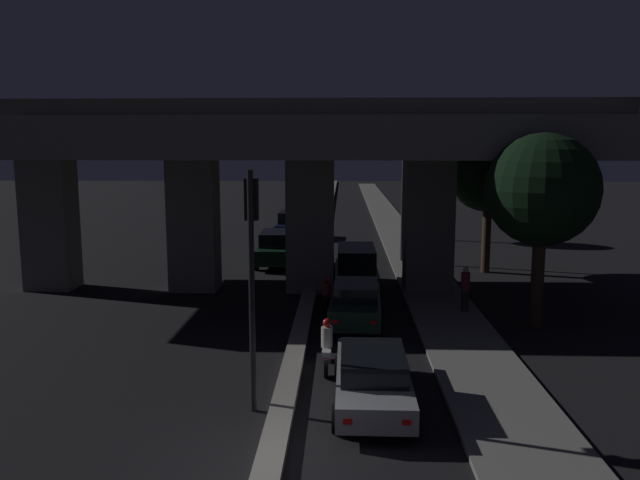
{
  "coord_description": "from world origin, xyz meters",
  "views": [
    {
      "loc": [
        1.4,
        -11.16,
        6.17
      ],
      "look_at": [
        0.23,
        19.85,
        1.49
      ],
      "focal_mm": 35.0,
      "sensor_mm": 36.0,
      "label": 1
    }
  ],
  "objects_px": {
    "car_dark_green_third": "(356,267)",
    "motorcycle_black_filtering_mid": "(327,297)",
    "car_dark_green_second": "(356,302)",
    "motorcycle_blue_filtering_far": "(330,269)",
    "car_dark_green_lead_oncoming": "(276,248)",
    "street_lamp": "(398,179)",
    "car_silver_lead": "(372,376)",
    "motorcycle_white_filtering_near": "(327,348)",
    "car_dark_blue_second_oncoming": "(292,224)",
    "traffic_light_left_of_median": "(252,250)",
    "pedestrian_on_sidewalk": "(465,289)"
  },
  "relations": [
    {
      "from": "car_silver_lead",
      "to": "motorcycle_black_filtering_mid",
      "type": "xyz_separation_m",
      "value": [
        -1.33,
        8.39,
        -0.13
      ]
    },
    {
      "from": "car_dark_green_third",
      "to": "motorcycle_blue_filtering_far",
      "type": "bearing_deg",
      "value": 44.63
    },
    {
      "from": "street_lamp",
      "to": "car_dark_green_second",
      "type": "relative_size",
      "value": 1.63
    },
    {
      "from": "motorcycle_black_filtering_mid",
      "to": "pedestrian_on_sidewalk",
      "type": "distance_m",
      "value": 5.13
    },
    {
      "from": "street_lamp",
      "to": "car_dark_green_third",
      "type": "relative_size",
      "value": 1.63
    },
    {
      "from": "traffic_light_left_of_median",
      "to": "motorcycle_black_filtering_mid",
      "type": "relative_size",
      "value": 3.03
    },
    {
      "from": "car_dark_green_second",
      "to": "motorcycle_blue_filtering_far",
      "type": "distance_m",
      "value": 6.89
    },
    {
      "from": "street_lamp",
      "to": "car_dark_blue_second_oncoming",
      "type": "xyz_separation_m",
      "value": [
        -6.34,
        9.08,
        -3.54
      ]
    },
    {
      "from": "motorcycle_black_filtering_mid",
      "to": "motorcycle_blue_filtering_far",
      "type": "height_order",
      "value": "motorcycle_blue_filtering_far"
    },
    {
      "from": "traffic_light_left_of_median",
      "to": "car_dark_green_lead_oncoming",
      "type": "relative_size",
      "value": 1.19
    },
    {
      "from": "car_silver_lead",
      "to": "car_dark_green_second",
      "type": "xyz_separation_m",
      "value": [
        -0.27,
        6.79,
        0.08
      ]
    },
    {
      "from": "traffic_light_left_of_median",
      "to": "car_dark_green_third",
      "type": "relative_size",
      "value": 1.23
    },
    {
      "from": "car_dark_blue_second_oncoming",
      "to": "car_dark_green_second",
      "type": "bearing_deg",
      "value": 12.29
    },
    {
      "from": "street_lamp",
      "to": "motorcycle_blue_filtering_far",
      "type": "xyz_separation_m",
      "value": [
        -3.45,
        -4.98,
        -3.82
      ]
    },
    {
      "from": "street_lamp",
      "to": "motorcycle_black_filtering_mid",
      "type": "bearing_deg",
      "value": -108.67
    },
    {
      "from": "traffic_light_left_of_median",
      "to": "motorcycle_white_filtering_near",
      "type": "distance_m",
      "value": 4.54
    },
    {
      "from": "motorcycle_white_filtering_near",
      "to": "motorcycle_blue_filtering_far",
      "type": "height_order",
      "value": "motorcycle_blue_filtering_far"
    },
    {
      "from": "motorcycle_white_filtering_near",
      "to": "car_silver_lead",
      "type": "bearing_deg",
      "value": -153.76
    },
    {
      "from": "motorcycle_blue_filtering_far",
      "to": "car_dark_green_lead_oncoming",
      "type": "bearing_deg",
      "value": 35.42
    },
    {
      "from": "car_dark_green_second",
      "to": "motorcycle_black_filtering_mid",
      "type": "height_order",
      "value": "car_dark_green_second"
    },
    {
      "from": "car_dark_green_second",
      "to": "car_dark_green_lead_oncoming",
      "type": "height_order",
      "value": "car_dark_green_lead_oncoming"
    },
    {
      "from": "motorcycle_black_filtering_mid",
      "to": "pedestrian_on_sidewalk",
      "type": "height_order",
      "value": "pedestrian_on_sidewalk"
    },
    {
      "from": "motorcycle_white_filtering_near",
      "to": "motorcycle_blue_filtering_far",
      "type": "bearing_deg",
      "value": 1.01
    },
    {
      "from": "motorcycle_blue_filtering_far",
      "to": "car_silver_lead",
      "type": "bearing_deg",
      "value": -173.61
    },
    {
      "from": "motorcycle_white_filtering_near",
      "to": "car_dark_blue_second_oncoming",
      "type": "bearing_deg",
      "value": 7.06
    },
    {
      "from": "car_dark_green_second",
      "to": "pedestrian_on_sidewalk",
      "type": "bearing_deg",
      "value": -66.95
    },
    {
      "from": "car_dark_green_third",
      "to": "motorcycle_black_filtering_mid",
      "type": "bearing_deg",
      "value": 163.41
    },
    {
      "from": "car_dark_green_third",
      "to": "car_dark_green_lead_oncoming",
      "type": "height_order",
      "value": "car_dark_green_third"
    },
    {
      "from": "traffic_light_left_of_median",
      "to": "motorcycle_black_filtering_mid",
      "type": "distance_m",
      "value": 9.47
    },
    {
      "from": "car_dark_green_third",
      "to": "car_dark_green_lead_oncoming",
      "type": "relative_size",
      "value": 0.97
    },
    {
      "from": "motorcycle_white_filtering_near",
      "to": "motorcycle_blue_filtering_far",
      "type": "xyz_separation_m",
      "value": [
        -0.17,
        11.23,
        0.01
      ]
    },
    {
      "from": "pedestrian_on_sidewalk",
      "to": "car_dark_green_third",
      "type": "bearing_deg",
      "value": 133.92
    },
    {
      "from": "traffic_light_left_of_median",
      "to": "car_dark_green_third",
      "type": "distance_m",
      "value": 13.38
    },
    {
      "from": "street_lamp",
      "to": "car_dark_green_second",
      "type": "distance_m",
      "value": 12.57
    },
    {
      "from": "car_dark_green_third",
      "to": "car_dark_blue_second_oncoming",
      "type": "distance_m",
      "value": 15.78
    },
    {
      "from": "motorcycle_blue_filtering_far",
      "to": "car_dark_green_second",
      "type": "bearing_deg",
      "value": -170.38
    },
    {
      "from": "pedestrian_on_sidewalk",
      "to": "motorcycle_white_filtering_near",
      "type": "bearing_deg",
      "value": -129.73
    },
    {
      "from": "car_silver_lead",
      "to": "car_dark_green_second",
      "type": "distance_m",
      "value": 6.8
    },
    {
      "from": "traffic_light_left_of_median",
      "to": "car_dark_green_third",
      "type": "bearing_deg",
      "value": 78.27
    },
    {
      "from": "car_dark_green_second",
      "to": "car_dark_blue_second_oncoming",
      "type": "xyz_separation_m",
      "value": [
        -3.95,
        20.87,
        0.11
      ]
    },
    {
      "from": "car_dark_green_third",
      "to": "motorcycle_black_filtering_mid",
      "type": "distance_m",
      "value": 4.21
    },
    {
      "from": "car_dark_green_lead_oncoming",
      "to": "car_dark_blue_second_oncoming",
      "type": "distance_m",
      "value": 9.87
    },
    {
      "from": "car_dark_green_third",
      "to": "motorcycle_blue_filtering_far",
      "type": "xyz_separation_m",
      "value": [
        -1.18,
        1.18,
        -0.33
      ]
    },
    {
      "from": "car_dark_green_second",
      "to": "motorcycle_white_filtering_near",
      "type": "height_order",
      "value": "car_dark_green_second"
    },
    {
      "from": "street_lamp",
      "to": "car_silver_lead",
      "type": "xyz_separation_m",
      "value": [
        -2.12,
        -18.58,
        -3.73
      ]
    },
    {
      "from": "motorcycle_white_filtering_near",
      "to": "car_dark_green_second",
      "type": "bearing_deg",
      "value": -11.15
    },
    {
      "from": "traffic_light_left_of_median",
      "to": "car_dark_green_lead_oncoming",
      "type": "height_order",
      "value": "traffic_light_left_of_median"
    },
    {
      "from": "street_lamp",
      "to": "motorcycle_white_filtering_near",
      "type": "height_order",
      "value": "street_lamp"
    },
    {
      "from": "car_silver_lead",
      "to": "pedestrian_on_sidewalk",
      "type": "bearing_deg",
      "value": -24.19
    },
    {
      "from": "car_silver_lead",
      "to": "car_dark_green_second",
      "type": "relative_size",
      "value": 1.04
    }
  ]
}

